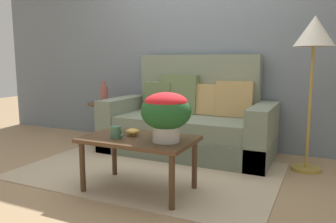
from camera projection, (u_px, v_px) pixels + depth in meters
The scene contains 11 objects.
ground_plane at pixel (153, 169), 3.42m from camera, with size 14.00×14.00×0.00m, color #997A56.
wall_back at pixel (196, 43), 4.29m from camera, with size 6.40×0.12×2.63m, color slate.
area_rug at pixel (149, 171), 3.34m from camera, with size 2.47×1.62×0.01m, color tan.
couch at pixel (189, 124), 3.98m from camera, with size 1.95×0.89×1.16m.
coffee_table at pixel (139, 144), 2.78m from camera, with size 0.92×0.57×0.46m.
side_table at pixel (105, 115), 4.52m from camera, with size 0.45×0.45×0.53m.
floor_lamp at pixel (314, 41), 3.18m from camera, with size 0.38×0.38×1.51m.
potted_plant at pixel (166, 111), 2.60m from camera, with size 0.39×0.39×0.39m.
coffee_mug at pixel (116, 132), 2.74m from camera, with size 0.14×0.09×0.10m.
snack_bowl at pixel (133, 132), 2.84m from camera, with size 0.12×0.12×0.06m.
table_vase at pixel (104, 94), 4.50m from camera, with size 0.10×0.10×0.29m.
Camera 1 is at (1.54, -2.91, 1.09)m, focal length 35.95 mm.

